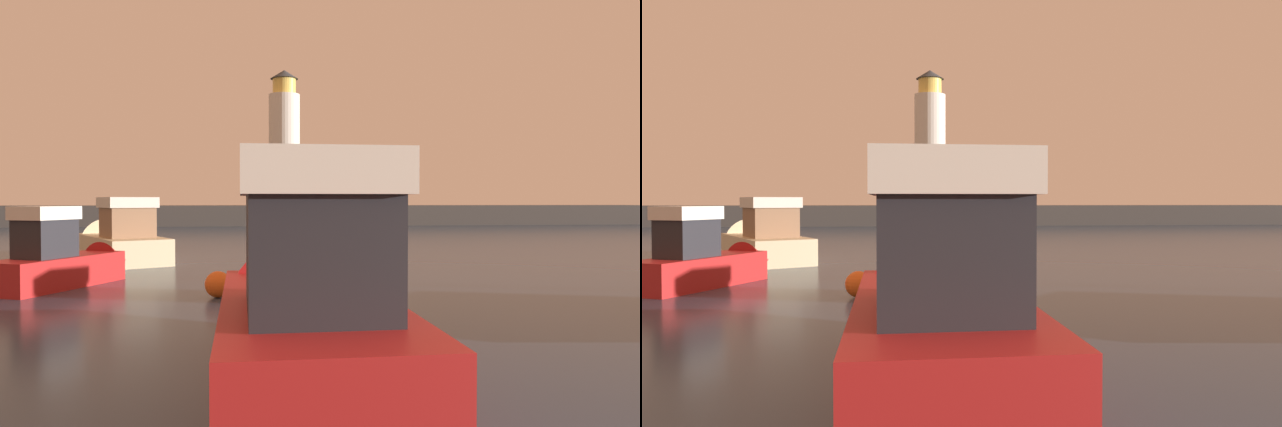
% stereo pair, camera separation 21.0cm
% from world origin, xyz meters
% --- Properties ---
extents(ground_plane, '(220.00, 220.00, 0.00)m').
position_xyz_m(ground_plane, '(0.00, 31.72, 0.00)').
color(ground_plane, '#2D3D51').
extents(breakwater, '(84.68, 6.75, 2.19)m').
position_xyz_m(breakwater, '(0.00, 63.43, 1.10)').
color(breakwater, '#423F3D').
rests_on(breakwater, ground_plane).
extents(lighthouse, '(3.48, 3.48, 15.19)m').
position_xyz_m(lighthouse, '(-0.76, 63.43, 9.39)').
color(lighthouse, silver).
rests_on(lighthouse, breakwater).
extents(motorboat_0, '(6.19, 8.91, 3.51)m').
position_xyz_m(motorboat_0, '(-10.71, 26.02, 0.88)').
color(motorboat_0, beige).
rests_on(motorboat_0, ground_plane).
extents(motorboat_1, '(2.63, 8.64, 3.82)m').
position_xyz_m(motorboat_1, '(-3.44, 7.01, 1.06)').
color(motorboat_1, '#B21E1E').
rests_on(motorboat_1, ground_plane).
extents(motorboat_2, '(3.83, 5.86, 2.81)m').
position_xyz_m(motorboat_2, '(-10.17, 17.39, 0.81)').
color(motorboat_2, '#B21E1E').
rests_on(motorboat_2, ground_plane).
extents(mooring_buoy, '(0.75, 0.75, 0.75)m').
position_xyz_m(mooring_buoy, '(-5.21, 14.31, 0.38)').
color(mooring_buoy, '#EA5919').
rests_on(mooring_buoy, ground_plane).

